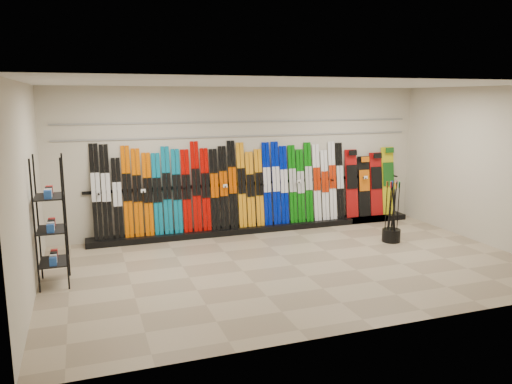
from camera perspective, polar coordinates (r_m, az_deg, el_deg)
name	(u,v)px	position (r m, az deg, el deg)	size (l,w,h in m)	color
floor	(293,265)	(8.53, 4.25, -8.34)	(8.00, 8.00, 0.00)	gray
back_wall	(246,160)	(10.48, -1.11, 3.70)	(8.00, 8.00, 0.00)	beige
left_wall	(27,193)	(7.53, -24.73, -0.08)	(5.00, 5.00, 0.00)	beige
right_wall	(488,167)	(10.43, 24.99, 2.66)	(5.00, 5.00, 0.00)	beige
ceiling	(296,84)	(8.07, 4.56, 12.24)	(8.00, 8.00, 0.00)	silver
ski_rack_base	(260,228)	(10.62, 0.45, -4.12)	(8.00, 0.40, 0.12)	black
skis	(227,188)	(10.28, -3.30, 0.51)	(5.36, 0.28, 1.82)	black
snowboards	(371,183)	(11.70, 12.97, 0.96)	(1.26, 0.24, 1.54)	#990C0C
accessory_rack	(51,221)	(8.02, -22.40, -3.11)	(0.40, 0.60, 1.95)	black
pole_bin	(391,235)	(10.17, 15.19, -4.80)	(0.35, 0.35, 0.25)	black
ski_poles	(393,212)	(10.03, 15.34, -2.17)	(0.28, 0.32, 1.18)	black
slatwall_rail_0	(247,136)	(10.41, -1.09, 6.42)	(7.60, 0.02, 0.03)	gray
slatwall_rail_1	(247,121)	(10.39, -1.09, 8.07)	(7.60, 0.02, 0.03)	gray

